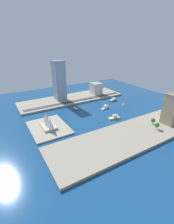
% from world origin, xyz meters
% --- Properties ---
extents(ground_plane, '(440.00, 440.00, 0.00)m').
position_xyz_m(ground_plane, '(0.00, 0.00, 0.00)').
color(ground_plane, navy).
extents(quay_west, '(70.00, 240.00, 3.29)m').
position_xyz_m(quay_west, '(-92.29, 0.00, 1.65)').
color(quay_west, '#9E937F').
rests_on(quay_west, ground_plane).
extents(quay_east, '(70.00, 240.00, 3.29)m').
position_xyz_m(quay_east, '(92.29, 0.00, 1.65)').
color(quay_east, '#9E937F').
rests_on(quay_east, ground_plane).
extents(peninsula_point, '(71.88, 55.44, 2.00)m').
position_xyz_m(peninsula_point, '(-9.85, 91.30, 1.00)').
color(peninsula_point, '#A89E89').
rests_on(peninsula_point, ground_plane).
extents(road_strip, '(11.99, 228.00, 0.15)m').
position_xyz_m(road_strip, '(70.53, 0.00, 3.37)').
color(road_strip, '#38383D').
rests_on(road_strip, quay_east).
extents(patrol_launch_navy, '(14.95, 7.68, 3.96)m').
position_xyz_m(patrol_launch_navy, '(35.77, 21.84, 1.45)').
color(patrol_launch_navy, '#1E284C').
rests_on(patrol_launch_navy, ground_plane).
extents(ferry_white_commuter, '(13.28, 22.28, 6.49)m').
position_xyz_m(ferry_white_commuter, '(8.84, -31.37, 2.29)').
color(ferry_white_commuter, silver).
rests_on(ferry_white_commuter, ground_plane).
extents(ferry_yellow_fast, '(9.78, 22.97, 7.27)m').
position_xyz_m(ferry_yellow_fast, '(-36.48, -17.72, 2.32)').
color(ferry_yellow_fast, yellow).
rests_on(ferry_yellow_fast, ground_plane).
extents(ferry_green_doubledeck, '(10.08, 20.69, 5.83)m').
position_xyz_m(ferry_green_doubledeck, '(36.58, -75.25, 2.18)').
color(ferry_green_doubledeck, '#2D8C4C').
rests_on(ferry_green_doubledeck, ground_plane).
extents(sailboat_small_white, '(6.99, 9.07, 12.92)m').
position_xyz_m(sailboat_small_white, '(3.69, -75.34, 1.02)').
color(sailboat_small_white, white).
rests_on(sailboat_small_white, ground_plane).
extents(hotel_broad_white, '(27.36, 24.88, 26.03)m').
position_xyz_m(hotel_broad_white, '(95.44, -67.39, 16.34)').
color(hotel_broad_white, silver).
rests_on(hotel_broad_white, quay_east).
extents(tower_tall_glass, '(28.24, 23.38, 83.75)m').
position_xyz_m(tower_tall_glass, '(103.25, 25.76, 45.20)').
color(tower_tall_glass, '#8C9EB2').
rests_on(tower_tall_glass, quay_east).
extents(apartment_midrise_tan, '(21.53, 23.38, 48.33)m').
position_xyz_m(apartment_midrise_tan, '(-98.84, -79.24, 27.49)').
color(apartment_midrise_tan, tan).
rests_on(apartment_midrise_tan, quay_west).
extents(van_white, '(1.89, 4.37, 1.53)m').
position_xyz_m(van_white, '(67.93, -16.99, 4.19)').
color(van_white, black).
rests_on(van_white, road_strip).
extents(pickup_red, '(2.03, 4.74, 1.58)m').
position_xyz_m(pickup_red, '(67.30, -33.41, 4.21)').
color(pickup_red, black).
rests_on(pickup_red, road_strip).
extents(traffic_light_waterfront, '(0.36, 0.36, 6.50)m').
position_xyz_m(traffic_light_waterfront, '(63.02, -36.34, 7.63)').
color(traffic_light_waterfront, black).
rests_on(traffic_light_waterfront, quay_east).
extents(opera_landmark, '(37.11, 20.35, 20.93)m').
position_xyz_m(opera_landmark, '(-10.10, 91.30, 10.10)').
color(opera_landmark, '#BCAD93').
rests_on(opera_landmark, peninsula_point).
extents(park_tree_cluster, '(21.25, 16.40, 10.02)m').
position_xyz_m(park_tree_cluster, '(-93.71, -50.00, 9.43)').
color(park_tree_cluster, brown).
rests_on(park_tree_cluster, quay_west).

